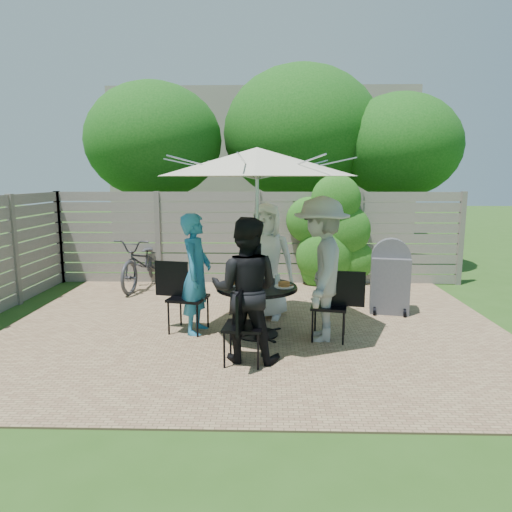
{
  "coord_description": "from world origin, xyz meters",
  "views": [
    {
      "loc": [
        0.2,
        -6.0,
        2.09
      ],
      "look_at": [
        0.04,
        0.07,
        1.06
      ],
      "focal_mm": 32.0,
      "sensor_mm": 36.0,
      "label": 1
    }
  ],
  "objects_px": {
    "person_left": "(196,274)",
    "glass_front": "(262,286)",
    "chair_left": "(187,311)",
    "glass_right": "(277,280)",
    "person_right": "(321,270)",
    "chair_back": "(267,296)",
    "glass_back": "(252,276)",
    "person_back": "(266,261)",
    "patio_table": "(257,301)",
    "plate_front": "(252,291)",
    "person_front": "(245,290)",
    "umbrella": "(257,162)",
    "plate_back": "(261,278)",
    "bicycle": "(143,262)",
    "chair_front": "(244,341)",
    "syrup_jug": "(253,279)",
    "bbq_grill": "(390,279)",
    "plate_left": "(230,283)",
    "chair_right": "(330,319)",
    "plate_right": "(284,285)",
    "coffee_cup": "(267,278)"
  },
  "relations": [
    {
      "from": "syrup_jug",
      "to": "chair_front",
      "type": "bearing_deg",
      "value": -94.33
    },
    {
      "from": "plate_front",
      "to": "glass_front",
      "type": "distance_m",
      "value": 0.15
    },
    {
      "from": "person_right",
      "to": "glass_front",
      "type": "bearing_deg",
      "value": -70.3
    },
    {
      "from": "person_left",
      "to": "syrup_jug",
      "type": "relative_size",
      "value": 10.26
    },
    {
      "from": "chair_front",
      "to": "plate_left",
      "type": "height_order",
      "value": "chair_front"
    },
    {
      "from": "person_back",
      "to": "person_left",
      "type": "distance_m",
      "value": 1.17
    },
    {
      "from": "plate_back",
      "to": "bicycle",
      "type": "distance_m",
      "value": 3.32
    },
    {
      "from": "chair_back",
      "to": "person_left",
      "type": "distance_m",
      "value": 1.38
    },
    {
      "from": "person_right",
      "to": "bbq_grill",
      "type": "relative_size",
      "value": 1.58
    },
    {
      "from": "person_front",
      "to": "person_back",
      "type": "bearing_deg",
      "value": -90.0
    },
    {
      "from": "umbrella",
      "to": "plate_front",
      "type": "xyz_separation_m",
      "value": [
        -0.05,
        -0.36,
        -1.58
      ]
    },
    {
      "from": "umbrella",
      "to": "syrup_jug",
      "type": "xyz_separation_m",
      "value": [
        -0.05,
        0.06,
        -1.53
      ]
    },
    {
      "from": "chair_left",
      "to": "person_right",
      "type": "xyz_separation_m",
      "value": [
        1.78,
        -0.24,
        0.64
      ]
    },
    {
      "from": "person_front",
      "to": "plate_back",
      "type": "distance_m",
      "value": 1.2
    },
    {
      "from": "person_right",
      "to": "glass_front",
      "type": "height_order",
      "value": "person_right"
    },
    {
      "from": "person_right",
      "to": "plate_left",
      "type": "xyz_separation_m",
      "value": [
        -1.18,
        0.16,
        -0.22
      ]
    },
    {
      "from": "umbrella",
      "to": "person_left",
      "type": "relative_size",
      "value": 1.75
    },
    {
      "from": "patio_table",
      "to": "person_left",
      "type": "distance_m",
      "value": 0.9
    },
    {
      "from": "plate_left",
      "to": "chair_right",
      "type": "bearing_deg",
      "value": -7.78
    },
    {
      "from": "glass_right",
      "to": "syrup_jug",
      "type": "bearing_deg",
      "value": -177.99
    },
    {
      "from": "plate_front",
      "to": "chair_left",
      "type": "bearing_deg",
      "value": 151.76
    },
    {
      "from": "chair_front",
      "to": "plate_right",
      "type": "relative_size",
      "value": 3.48
    },
    {
      "from": "patio_table",
      "to": "plate_front",
      "type": "distance_m",
      "value": 0.43
    },
    {
      "from": "patio_table",
      "to": "person_left",
      "type": "xyz_separation_m",
      "value": [
        -0.82,
        0.11,
        0.34
      ]
    },
    {
      "from": "chair_left",
      "to": "glass_right",
      "type": "distance_m",
      "value": 1.32
    },
    {
      "from": "chair_left",
      "to": "person_front",
      "type": "xyz_separation_m",
      "value": [
        0.85,
        -0.95,
        0.54
      ]
    },
    {
      "from": "person_front",
      "to": "umbrella",
      "type": "bearing_deg",
      "value": -90.0
    },
    {
      "from": "chair_front",
      "to": "plate_back",
      "type": "relative_size",
      "value": 3.48
    },
    {
      "from": "chair_left",
      "to": "bbq_grill",
      "type": "relative_size",
      "value": 0.83
    },
    {
      "from": "person_right",
      "to": "plate_left",
      "type": "height_order",
      "value": "person_right"
    },
    {
      "from": "person_back",
      "to": "plate_left",
      "type": "height_order",
      "value": "person_back"
    },
    {
      "from": "person_left",
      "to": "chair_right",
      "type": "distance_m",
      "value": 1.88
    },
    {
      "from": "person_back",
      "to": "person_front",
      "type": "height_order",
      "value": "person_back"
    },
    {
      "from": "patio_table",
      "to": "coffee_cup",
      "type": "height_order",
      "value": "coffee_cup"
    },
    {
      "from": "bbq_grill",
      "to": "person_right",
      "type": "bearing_deg",
      "value": -123.66
    },
    {
      "from": "person_back",
      "to": "plate_front",
      "type": "height_order",
      "value": "person_back"
    },
    {
      "from": "person_back",
      "to": "glass_right",
      "type": "bearing_deg",
      "value": -70.3
    },
    {
      "from": "chair_back",
      "to": "glass_back",
      "type": "relative_size",
      "value": 7.09
    },
    {
      "from": "umbrella",
      "to": "plate_left",
      "type": "height_order",
      "value": "umbrella"
    },
    {
      "from": "glass_back",
      "to": "person_front",
      "type": "bearing_deg",
      "value": -92.24
    },
    {
      "from": "bbq_grill",
      "to": "chair_left",
      "type": "bearing_deg",
      "value": -150.62
    },
    {
      "from": "umbrella",
      "to": "plate_back",
      "type": "relative_size",
      "value": 11.08
    },
    {
      "from": "plate_front",
      "to": "bicycle",
      "type": "xyz_separation_m",
      "value": [
        -2.22,
        3.09,
        -0.22
      ]
    },
    {
      "from": "person_back",
      "to": "person_right",
      "type": "bearing_deg",
      "value": -45.0
    },
    {
      "from": "bicycle",
      "to": "person_back",
      "type": "bearing_deg",
      "value": -31.6
    },
    {
      "from": "person_left",
      "to": "chair_right",
      "type": "height_order",
      "value": "person_left"
    },
    {
      "from": "plate_front",
      "to": "person_right",
      "type": "bearing_deg",
      "value": 15.71
    },
    {
      "from": "chair_back",
      "to": "person_front",
      "type": "xyz_separation_m",
      "value": [
        -0.24,
        -1.78,
        0.54
      ]
    },
    {
      "from": "chair_back",
      "to": "plate_back",
      "type": "bearing_deg",
      "value": 4.89
    },
    {
      "from": "person_left",
      "to": "glass_front",
      "type": "xyz_separation_m",
      "value": [
        0.89,
        -0.38,
        -0.06
      ]
    }
  ]
}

